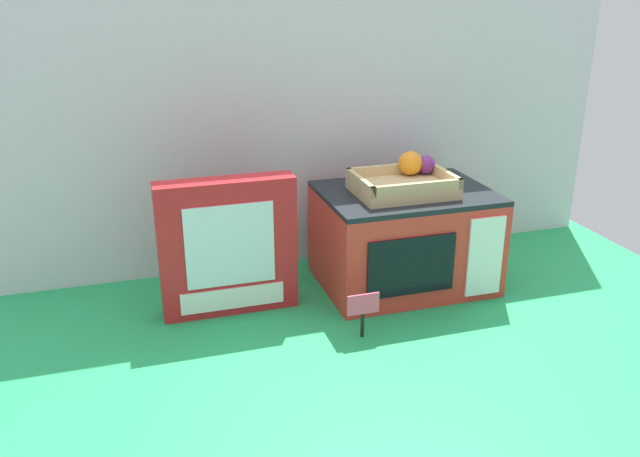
% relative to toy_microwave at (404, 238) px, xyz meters
% --- Properties ---
extents(ground_plane, '(1.70, 1.70, 0.00)m').
position_rel_toy_microwave_xyz_m(ground_plane, '(-0.16, -0.01, -0.12)').
color(ground_plane, '#219E54').
rests_on(ground_plane, ground).
extents(display_back_panel, '(1.61, 0.03, 0.76)m').
position_rel_toy_microwave_xyz_m(display_back_panel, '(-0.16, 0.23, 0.26)').
color(display_back_panel, silver).
rests_on(display_back_panel, ground).
extents(toy_microwave, '(0.40, 0.30, 0.24)m').
position_rel_toy_microwave_xyz_m(toy_microwave, '(0.00, 0.00, 0.00)').
color(toy_microwave, red).
rests_on(toy_microwave, ground).
extents(food_groups_crate, '(0.22, 0.17, 0.08)m').
position_rel_toy_microwave_xyz_m(food_groups_crate, '(-0.01, -0.00, 0.14)').
color(food_groups_crate, tan).
rests_on(food_groups_crate, toy_microwave).
extents(cookie_set_box, '(0.30, 0.07, 0.31)m').
position_rel_toy_microwave_xyz_m(cookie_set_box, '(-0.43, -0.02, 0.03)').
color(cookie_set_box, red).
rests_on(cookie_set_box, ground).
extents(price_sign, '(0.07, 0.01, 0.10)m').
position_rel_toy_microwave_xyz_m(price_sign, '(-0.19, -0.22, -0.05)').
color(price_sign, black).
rests_on(price_sign, ground).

